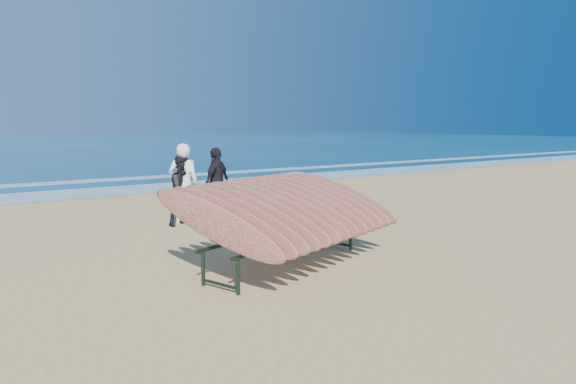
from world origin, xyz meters
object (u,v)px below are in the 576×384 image
object	(u,v)px
surfboard_rack	(286,209)
person_white	(184,184)
person_dark_b	(217,182)
person_dark_a	(184,190)

from	to	relation	value
surfboard_rack	person_white	world-z (taller)	person_white
person_white	person_dark_b	world-z (taller)	person_white
person_white	person_dark_a	world-z (taller)	person_white
person_dark_b	person_dark_a	bearing A→B (deg)	-2.97
surfboard_rack	person_dark_b	world-z (taller)	person_dark_b
person_white	person_dark_a	bearing A→B (deg)	94.48
person_dark_a	person_dark_b	size ratio (longest dim) A/B	0.93
person_dark_a	person_dark_b	xyz separation A→B (m)	(1.14, 0.67, 0.06)
surfboard_rack	person_dark_a	world-z (taller)	person_dark_a
surfboard_rack	person_dark_a	bearing A→B (deg)	71.13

